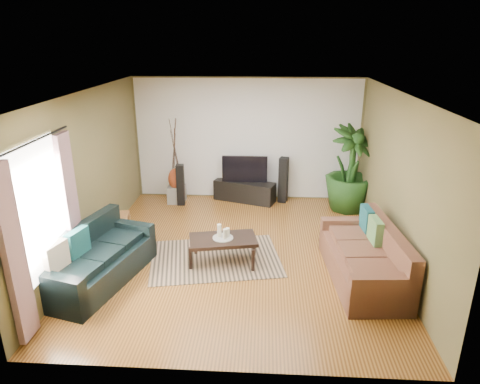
# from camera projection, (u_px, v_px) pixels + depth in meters

# --- Properties ---
(floor) EXTENTS (5.50, 5.50, 0.00)m
(floor) POSITION_uv_depth(u_px,v_px,m) (239.00, 253.00, 7.34)
(floor) COLOR #9F6529
(floor) RESTS_ON ground
(ceiling) EXTENTS (5.50, 5.50, 0.00)m
(ceiling) POSITION_uv_depth(u_px,v_px,m) (239.00, 93.00, 6.41)
(ceiling) COLOR white
(ceiling) RESTS_ON ground
(wall_back) EXTENTS (5.00, 0.00, 5.00)m
(wall_back) POSITION_uv_depth(u_px,v_px,m) (247.00, 140.00, 9.45)
(wall_back) COLOR brown
(wall_back) RESTS_ON ground
(wall_front) EXTENTS (5.00, 0.00, 5.00)m
(wall_front) POSITION_uv_depth(u_px,v_px,m) (222.00, 265.00, 4.29)
(wall_front) COLOR brown
(wall_front) RESTS_ON ground
(wall_left) EXTENTS (0.00, 5.50, 5.50)m
(wall_left) POSITION_uv_depth(u_px,v_px,m) (87.00, 176.00, 7.01)
(wall_left) COLOR brown
(wall_left) RESTS_ON ground
(wall_right) EXTENTS (0.00, 5.50, 5.50)m
(wall_right) POSITION_uv_depth(u_px,v_px,m) (397.00, 182.00, 6.73)
(wall_right) COLOR brown
(wall_right) RESTS_ON ground
(backwall_panel) EXTENTS (4.90, 0.00, 4.90)m
(backwall_panel) POSITION_uv_depth(u_px,v_px,m) (247.00, 140.00, 9.44)
(backwall_panel) COLOR white
(backwall_panel) RESTS_ON ground
(window_pane) EXTENTS (0.00, 1.80, 1.80)m
(window_pane) POSITION_uv_depth(u_px,v_px,m) (39.00, 211.00, 5.49)
(window_pane) COLOR white
(window_pane) RESTS_ON ground
(curtain_near) EXTENTS (0.08, 0.35, 2.20)m
(curtain_near) POSITION_uv_depth(u_px,v_px,m) (14.00, 256.00, 4.88)
(curtain_near) COLOR gray
(curtain_near) RESTS_ON ground
(curtain_far) EXTENTS (0.08, 0.35, 2.20)m
(curtain_far) POSITION_uv_depth(u_px,v_px,m) (71.00, 207.00, 6.28)
(curtain_far) COLOR gray
(curtain_far) RESTS_ON ground
(curtain_rod) EXTENTS (0.03, 1.90, 0.03)m
(curtain_rod) POSITION_uv_depth(u_px,v_px,m) (31.00, 142.00, 5.18)
(curtain_rod) COLOR black
(curtain_rod) RESTS_ON ground
(sofa_left) EXTENTS (1.32, 2.11, 0.85)m
(sofa_left) POSITION_uv_depth(u_px,v_px,m) (98.00, 256.00, 6.37)
(sofa_left) COLOR black
(sofa_left) RESTS_ON floor
(sofa_right) EXTENTS (1.07, 2.09, 0.85)m
(sofa_right) POSITION_uv_depth(u_px,v_px,m) (363.00, 254.00, 6.44)
(sofa_right) COLOR brown
(sofa_right) RESTS_ON floor
(area_rug) EXTENTS (2.37, 1.88, 0.01)m
(area_rug) POSITION_uv_depth(u_px,v_px,m) (215.00, 258.00, 7.17)
(area_rug) COLOR #A38260
(area_rug) RESTS_ON floor
(coffee_table) EXTENTS (1.17, 0.78, 0.44)m
(coffee_table) POSITION_uv_depth(u_px,v_px,m) (223.00, 250.00, 6.98)
(coffee_table) COLOR black
(coffee_table) RESTS_ON floor
(candle_tray) EXTENTS (0.33, 0.33, 0.01)m
(candle_tray) POSITION_uv_depth(u_px,v_px,m) (223.00, 238.00, 6.90)
(candle_tray) COLOR #979691
(candle_tray) RESTS_ON coffee_table
(candle_tall) EXTENTS (0.07, 0.07, 0.21)m
(candle_tall) POSITION_uv_depth(u_px,v_px,m) (219.00, 230.00, 6.89)
(candle_tall) COLOR beige
(candle_tall) RESTS_ON candle_tray
(candle_mid) EXTENTS (0.07, 0.07, 0.17)m
(candle_mid) POSITION_uv_depth(u_px,v_px,m) (225.00, 234.00, 6.83)
(candle_mid) COLOR beige
(candle_mid) RESTS_ON candle_tray
(candle_short) EXTENTS (0.07, 0.07, 0.14)m
(candle_short) POSITION_uv_depth(u_px,v_px,m) (228.00, 232.00, 6.93)
(candle_short) COLOR white
(candle_short) RESTS_ON candle_tray
(tv_stand) EXTENTS (1.42, 0.82, 0.45)m
(tv_stand) POSITION_uv_depth(u_px,v_px,m) (245.00, 191.00, 9.60)
(tv_stand) COLOR black
(tv_stand) RESTS_ON floor
(television) EXTENTS (1.00, 0.05, 0.59)m
(television) POSITION_uv_depth(u_px,v_px,m) (245.00, 169.00, 9.42)
(television) COLOR black
(television) RESTS_ON tv_stand
(speaker_left) EXTENTS (0.18, 0.19, 0.91)m
(speaker_left) POSITION_uv_depth(u_px,v_px,m) (181.00, 185.00, 9.32)
(speaker_left) COLOR black
(speaker_left) RESTS_ON floor
(speaker_right) EXTENTS (0.23, 0.25, 1.02)m
(speaker_right) POSITION_uv_depth(u_px,v_px,m) (283.00, 180.00, 9.46)
(speaker_right) COLOR black
(speaker_right) RESTS_ON floor
(potted_plant) EXTENTS (1.41, 1.41, 1.80)m
(potted_plant) POSITION_uv_depth(u_px,v_px,m) (350.00, 169.00, 8.91)
(potted_plant) COLOR #1C4316
(potted_plant) RESTS_ON floor
(plant_pot) EXTENTS (0.33, 0.33, 0.26)m
(plant_pot) POSITION_uv_depth(u_px,v_px,m) (347.00, 203.00, 9.18)
(plant_pot) COLOR black
(plant_pot) RESTS_ON floor
(pedestal) EXTENTS (0.38, 0.38, 0.37)m
(pedestal) POSITION_uv_depth(u_px,v_px,m) (177.00, 194.00, 9.54)
(pedestal) COLOR gray
(pedestal) RESTS_ON floor
(vase) EXTENTS (0.34, 0.34, 0.48)m
(vase) POSITION_uv_depth(u_px,v_px,m) (176.00, 179.00, 9.42)
(vase) COLOR #9A3A1C
(vase) RESTS_ON pedestal
(side_table) EXTENTS (0.57, 0.57, 0.52)m
(side_table) POSITION_uv_depth(u_px,v_px,m) (115.00, 229.00, 7.63)
(side_table) COLOR olive
(side_table) RESTS_ON floor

